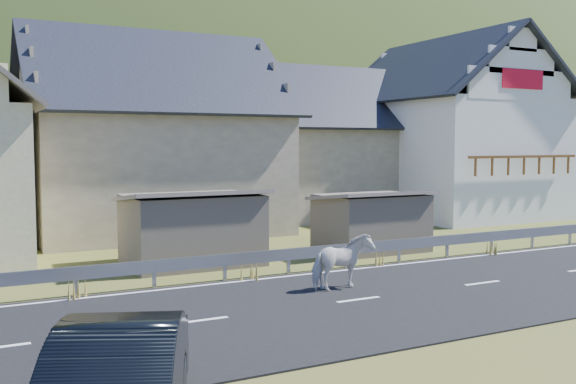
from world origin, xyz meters
TOP-DOWN VIEW (x-y plane):
  - ground at (0.00, 0.00)m, footprint 160.00×160.00m
  - road at (0.00, 0.00)m, footprint 60.00×7.00m
  - lane_markings at (0.00, 0.00)m, footprint 60.00×6.60m
  - guardrail at (-0.00, 3.68)m, footprint 28.10×0.09m
  - shed_left at (-2.00, 6.50)m, footprint 4.30×3.30m
  - shed_right at (4.50, 6.00)m, footprint 3.80×2.90m
  - house_stone_a at (-1.00, 15.00)m, footprint 10.80×9.80m
  - house_stone_b at (9.00, 17.00)m, footprint 9.80×8.80m
  - house_white at (15.00, 14.00)m, footprint 8.80×10.80m
  - mountain at (5.00, 180.00)m, footprint 440.00×280.00m
  - horse at (0.24, 1.14)m, footprint 1.02×1.79m

SIDE VIEW (x-z plane):
  - mountain at x=5.00m, z-range -150.00..110.00m
  - ground at x=0.00m, z-range 0.00..0.00m
  - road at x=0.00m, z-range 0.00..0.04m
  - lane_markings at x=0.00m, z-range 0.04..0.05m
  - guardrail at x=0.00m, z-range 0.19..0.94m
  - horse at x=0.24m, z-range 0.04..1.47m
  - shed_right at x=4.50m, z-range -0.10..2.10m
  - shed_left at x=-2.00m, z-range -0.10..2.30m
  - house_stone_b at x=9.00m, z-range 0.19..8.29m
  - house_stone_a at x=-1.00m, z-range 0.18..9.08m
  - house_white at x=15.00m, z-range 0.21..9.91m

